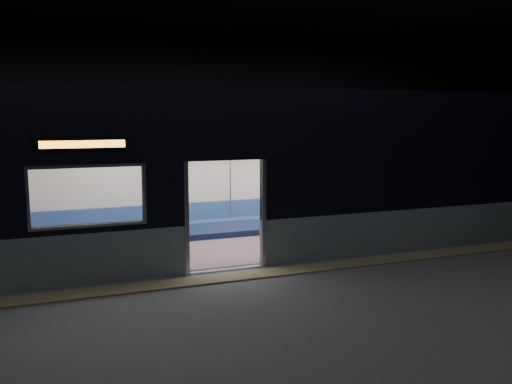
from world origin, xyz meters
TOP-DOWN VIEW (x-y plane):
  - station_floor at (0.00, 0.00)m, footprint 24.00×14.00m
  - station_envelope at (0.00, 0.00)m, footprint 24.00×14.00m
  - tactile_strip at (0.00, 0.55)m, footprint 22.80×0.50m
  - metro_car at (-0.00, 2.54)m, footprint 18.00×3.04m
  - passenger at (4.80, 3.55)m, footprint 0.49×0.79m
  - handbag at (4.83, 3.30)m, footprint 0.36×0.34m
  - transit_map at (2.60, 3.85)m, footprint 1.06×0.03m

SIDE VIEW (x-z plane):
  - station_floor at x=0.00m, z-range -0.01..0.00m
  - tactile_strip at x=0.00m, z-range 0.00..0.03m
  - handbag at x=4.83m, z-range 0.62..0.77m
  - passenger at x=4.80m, z-range 0.10..1.57m
  - transit_map at x=2.60m, z-range 1.15..1.84m
  - metro_car at x=0.00m, z-range 0.17..3.52m
  - station_envelope at x=0.00m, z-range 1.16..6.16m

